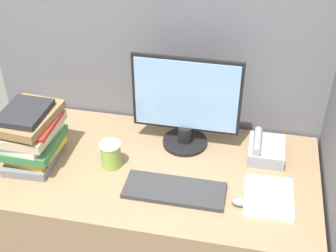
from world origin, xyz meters
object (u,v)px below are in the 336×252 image
object	(u,v)px
keyboard	(174,190)
coffee_cup	(111,155)
book_stack	(32,135)
desk_telephone	(265,150)
monitor	(186,106)
mouse	(240,202)

from	to	relation	value
keyboard	coffee_cup	xyz separation A→B (m)	(-0.31, 0.11, 0.05)
book_stack	desk_telephone	world-z (taller)	book_stack
book_stack	desk_telephone	distance (m)	1.06
monitor	desk_telephone	bearing A→B (deg)	-3.08
mouse	coffee_cup	distance (m)	0.61
monitor	keyboard	xyz separation A→B (m)	(0.02, -0.35, -0.20)
monitor	coffee_cup	xyz separation A→B (m)	(-0.30, -0.23, -0.15)
coffee_cup	mouse	bearing A→B (deg)	-13.08
mouse	book_stack	distance (m)	0.96
coffee_cup	monitor	bearing A→B (deg)	37.73
book_stack	desk_telephone	xyz separation A→B (m)	(1.03, 0.24, -0.10)
book_stack	desk_telephone	bearing A→B (deg)	12.95
mouse	desk_telephone	distance (m)	0.36
keyboard	desk_telephone	world-z (taller)	desk_telephone
mouse	coffee_cup	world-z (taller)	coffee_cup
mouse	book_stack	size ratio (longest dim) A/B	0.21
monitor	coffee_cup	distance (m)	0.41
monitor	keyboard	distance (m)	0.40
monitor	coffee_cup	size ratio (longest dim) A/B	4.10
monitor	keyboard	bearing A→B (deg)	-87.44
keyboard	monitor	bearing A→B (deg)	92.56
mouse	desk_telephone	xyz separation A→B (m)	(0.09, 0.35, 0.02)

